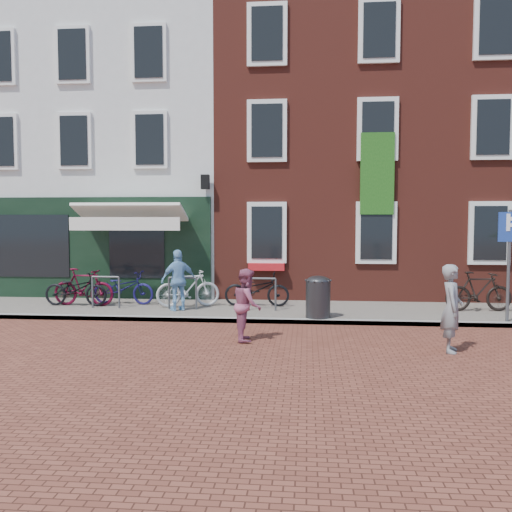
# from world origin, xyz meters

# --- Properties ---
(ground) EXTENTS (80.00, 80.00, 0.00)m
(ground) POSITION_xyz_m (0.00, 0.00, 0.00)
(ground) COLOR brown
(sidewalk) EXTENTS (24.00, 3.00, 0.10)m
(sidewalk) POSITION_xyz_m (1.00, 1.50, 0.05)
(sidewalk) COLOR slate
(sidewalk) RESTS_ON ground
(building_stucco) EXTENTS (8.00, 8.00, 9.00)m
(building_stucco) POSITION_xyz_m (-5.00, 7.00, 4.50)
(building_stucco) COLOR silver
(building_stucco) RESTS_ON ground
(building_brick_mid) EXTENTS (6.00, 8.00, 10.00)m
(building_brick_mid) POSITION_xyz_m (2.00, 7.00, 5.00)
(building_brick_mid) COLOR maroon
(building_brick_mid) RESTS_ON ground
(building_brick_right) EXTENTS (6.00, 8.00, 10.00)m
(building_brick_right) POSITION_xyz_m (8.00, 7.00, 5.00)
(building_brick_right) COLOR maroon
(building_brick_right) RESTS_ON ground
(litter_bin) EXTENTS (0.57, 0.57, 1.04)m
(litter_bin) POSITION_xyz_m (1.88, 0.30, 0.64)
(litter_bin) COLOR #2E2D2F
(litter_bin) RESTS_ON sidewalk
(parking_sign) EXTENTS (0.50, 0.08, 2.48)m
(parking_sign) POSITION_xyz_m (6.06, 0.24, 1.78)
(parking_sign) COLOR #4C4C4F
(parking_sign) RESTS_ON sidewalk
(woman) EXTENTS (0.48, 0.64, 1.57)m
(woman) POSITION_xyz_m (4.19, -2.34, 0.79)
(woman) COLOR gray
(woman) RESTS_ON ground
(boy) EXTENTS (0.61, 0.75, 1.41)m
(boy) POSITION_xyz_m (0.47, -1.75, 0.71)
(boy) COLOR #9F4D6A
(boy) RESTS_ON ground
(cafe_person) EXTENTS (0.95, 0.80, 1.52)m
(cafe_person) POSITION_xyz_m (-1.55, 1.00, 0.86)
(cafe_person) COLOR #7BAFDC
(cafe_person) RESTS_ON sidewalk
(bicycle_0) EXTENTS (1.71, 0.65, 0.89)m
(bicycle_0) POSITION_xyz_m (-4.41, 1.48, 0.54)
(bicycle_0) COLOR black
(bicycle_0) RESTS_ON sidewalk
(bicycle_1) EXTENTS (1.66, 0.54, 0.99)m
(bicycle_1) POSITION_xyz_m (-4.22, 1.51, 0.59)
(bicycle_1) COLOR #50071C
(bicycle_1) RESTS_ON sidewalk
(bicycle_2) EXTENTS (1.74, 0.74, 0.89)m
(bicycle_2) POSITION_xyz_m (-3.27, 1.89, 0.54)
(bicycle_2) COLOR #17134C
(bicycle_2) RESTS_ON sidewalk
(bicycle_3) EXTENTS (1.70, 0.96, 0.99)m
(bicycle_3) POSITION_xyz_m (-1.44, 1.57, 0.59)
(bicycle_3) COLOR #B5B5B8
(bicycle_3) RESTS_ON sidewalk
(bicycle_4) EXTENTS (1.69, 0.60, 0.89)m
(bicycle_4) POSITION_xyz_m (0.32, 1.87, 0.54)
(bicycle_4) COLOR black
(bicycle_4) RESTS_ON sidewalk
(bicycle_5) EXTENTS (1.68, 0.61, 0.99)m
(bicycle_5) POSITION_xyz_m (5.84, 1.58, 0.59)
(bicycle_5) COLOR black
(bicycle_5) RESTS_ON sidewalk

